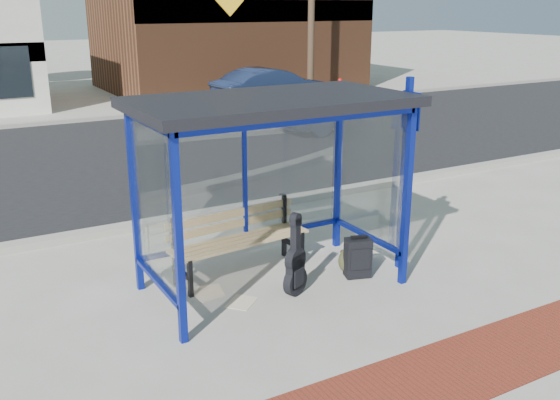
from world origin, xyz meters
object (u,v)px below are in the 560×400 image
guitar_bag (295,267)px  suitcase (358,258)px  backpack (348,262)px  fire_hydrant (340,86)px  bench (238,237)px  parked_car (272,88)px

guitar_bag → suitcase: bearing=-20.4°
backpack → fire_hydrant: size_ratio=0.50×
guitar_bag → fire_hydrant: size_ratio=1.55×
bench → suitcase: bearing=-39.6°
backpack → parked_car: size_ratio=0.08×
bench → fire_hydrant: size_ratio=3.01×
parked_car → guitar_bag: bearing=146.9°
suitcase → fire_hydrant: size_ratio=0.89×
bench → guitar_bag: 1.01m
parked_car → fire_hydrant: size_ratio=6.43×
fire_hydrant → bench: bearing=-129.2°
guitar_bag → backpack: (0.96, 0.21, -0.22)m
suitcase → parked_car: bearing=83.2°
guitar_bag → backpack: guitar_bag is taller
bench → guitar_bag: (0.32, -0.94, -0.14)m
bench → backpack: bearing=-35.4°
guitar_bag → suitcase: 1.00m
guitar_bag → parked_car: parked_car is taller
guitar_bag → suitcase: size_ratio=1.74×
fire_hydrant → guitar_bag: bearing=-126.5°
bench → parked_car: 13.82m
backpack → parked_car: 13.89m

